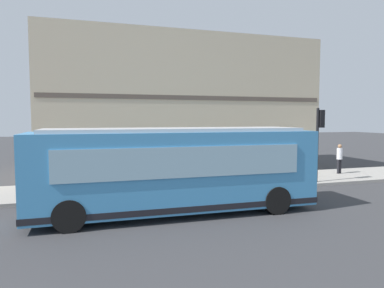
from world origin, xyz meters
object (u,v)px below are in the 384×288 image
traffic_light_near_corner (319,130)px  pedestrian_walking_along_curb (240,161)px  pedestrian_near_hydrant (255,160)px  pedestrian_by_light_pole (339,157)px  fire_hydrant (182,181)px  city_bus_nearside (176,170)px  pedestrian_near_building_entrance (243,162)px

traffic_light_near_corner → pedestrian_walking_along_curb: traffic_light_near_corner is taller
pedestrian_near_hydrant → pedestrian_by_light_pole: bearing=-96.0°
fire_hydrant → pedestrian_near_hydrant: 5.27m
traffic_light_near_corner → fire_hydrant: 7.56m
city_bus_nearside → fire_hydrant: city_bus_nearside is taller
pedestrian_near_building_entrance → pedestrian_walking_along_curb: bearing=-17.6°
pedestrian_near_building_entrance → pedestrian_near_hydrant: pedestrian_near_building_entrance is taller
pedestrian_walking_along_curb → pedestrian_near_hydrant: (0.18, -1.00, -0.04)m
fire_hydrant → pedestrian_by_light_pole: size_ratio=0.42×
pedestrian_by_light_pole → pedestrian_near_building_entrance: pedestrian_near_building_entrance is taller
pedestrian_by_light_pole → pedestrian_near_hydrant: size_ratio=1.10×
pedestrian_walking_along_curb → pedestrian_near_building_entrance: 1.15m
city_bus_nearside → pedestrian_walking_along_curb: city_bus_nearside is taller
fire_hydrant → pedestrian_walking_along_curb: (1.85, -3.84, 0.59)m
fire_hydrant → pedestrian_near_building_entrance: (0.75, -3.49, 0.66)m
traffic_light_near_corner → pedestrian_near_building_entrance: traffic_light_near_corner is taller
pedestrian_walking_along_curb → pedestrian_near_hydrant: size_ratio=1.04×
pedestrian_near_building_entrance → traffic_light_near_corner: bearing=-107.7°
traffic_light_near_corner → fire_hydrant: (0.43, 7.20, -2.28)m
pedestrian_walking_along_curb → pedestrian_by_light_pole: 6.27m
pedestrian_near_building_entrance → pedestrian_near_hydrant: bearing=-46.5°
city_bus_nearside → pedestrian_by_light_pole: city_bus_nearside is taller
traffic_light_near_corner → fire_hydrant: size_ratio=5.12×
pedestrian_by_light_pole → pedestrian_near_hydrant: 5.29m
city_bus_nearside → pedestrian_walking_along_curb: 7.35m
pedestrian_near_hydrant → pedestrian_walking_along_curb: bearing=100.2°
traffic_light_near_corner → pedestrian_near_building_entrance: 4.21m
city_bus_nearside → pedestrian_near_building_entrance: bearing=-47.8°
fire_hydrant → pedestrian_by_light_pole: bearing=-81.7°
fire_hydrant → pedestrian_walking_along_curb: 4.30m
city_bus_nearside → traffic_light_near_corner: size_ratio=2.66×
pedestrian_walking_along_curb → pedestrian_near_building_entrance: pedestrian_near_building_entrance is taller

